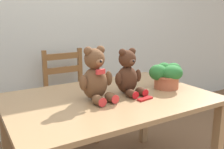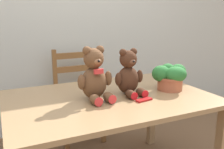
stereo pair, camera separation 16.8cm
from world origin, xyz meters
The scene contains 7 objects.
wall_back centered at (0.00, 1.63, 1.30)m, with size 8.00×0.04×2.60m, color silver.
dining_table centered at (0.00, 0.46, 0.61)m, with size 1.37×0.93×0.70m.
wooden_chair_behind centered at (0.03, 1.33, 0.44)m, with size 0.41×0.41×0.91m.
teddy_bear_left centered at (-0.11, 0.46, 0.85)m, with size 0.25×0.25×0.35m.
teddy_bear_right centered at (0.14, 0.46, 0.84)m, with size 0.22×0.23×0.32m.
potted_plant centered at (0.47, 0.42, 0.80)m, with size 0.27×0.21×0.19m.
chocolate_bar centered at (0.16, 0.29, 0.71)m, with size 0.11×0.04×0.01m, color red.
Camera 1 is at (-0.82, -0.93, 1.24)m, focal length 40.00 mm.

